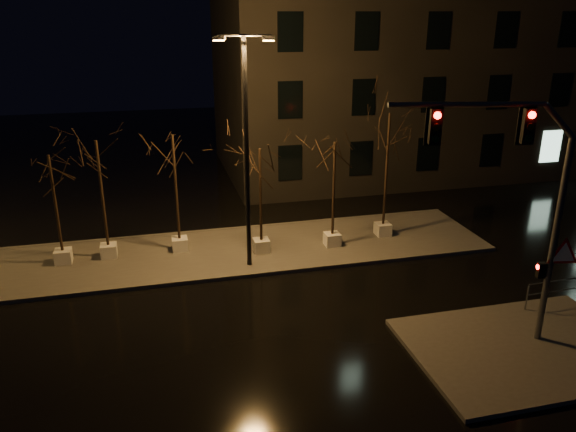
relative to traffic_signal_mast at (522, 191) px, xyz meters
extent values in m
plane|color=black|center=(-6.99, 2.92, -4.97)|extent=(90.00, 90.00, 0.00)
cube|color=#484641|center=(-6.99, 8.92, -4.89)|extent=(22.00, 5.00, 0.15)
cube|color=#484641|center=(0.51, -0.58, -4.89)|extent=(7.00, 5.00, 0.15)
cube|color=black|center=(7.01, 20.92, 2.53)|extent=(25.00, 12.00, 15.00)
cube|color=silver|center=(-13.90, 9.26, -4.54)|extent=(0.65, 0.65, 0.55)
cylinder|color=black|center=(-13.90, 9.26, -2.30)|extent=(0.11, 0.11, 3.93)
cube|color=silver|center=(-12.13, 9.40, -4.54)|extent=(0.65, 0.65, 0.55)
cylinder|color=black|center=(-12.13, 9.40, -2.08)|extent=(0.11, 0.11, 4.37)
cube|color=silver|center=(-9.23, 9.41, -4.54)|extent=(0.65, 0.65, 0.55)
cylinder|color=black|center=(-9.23, 9.41, -2.05)|extent=(0.11, 0.11, 4.44)
cube|color=silver|center=(-5.88, 8.41, -4.54)|extent=(0.65, 0.65, 0.55)
cylinder|color=black|center=(-5.88, 8.41, -2.31)|extent=(0.11, 0.11, 3.91)
cube|color=silver|center=(-2.76, 8.34, -4.54)|extent=(0.65, 0.65, 0.55)
cylinder|color=black|center=(-2.76, 8.34, -2.25)|extent=(0.11, 0.11, 4.03)
cube|color=silver|center=(-0.14, 8.94, -4.54)|extent=(0.65, 0.65, 0.55)
cylinder|color=black|center=(-0.14, 8.94, -1.77)|extent=(0.11, 0.11, 4.99)
cylinder|color=#55585C|center=(1.16, -0.25, -1.63)|extent=(0.19, 0.19, 6.37)
cylinder|color=#55585C|center=(-1.78, 0.40, 2.44)|extent=(4.18, 1.06, 0.15)
cube|color=black|center=(-0.08, 0.02, 1.86)|extent=(0.36, 0.30, 0.96)
cube|color=black|center=(-2.57, 0.57, 1.86)|extent=(0.36, 0.30, 0.96)
cube|color=black|center=(0.94, -0.20, -2.48)|extent=(0.27, 0.24, 0.48)
cone|color=red|center=(1.46, -0.37, -1.95)|extent=(1.08, 0.27, 1.10)
cylinder|color=black|center=(-6.61, 7.24, -0.41)|extent=(0.18, 0.18, 8.81)
cylinder|color=black|center=(-6.61, 7.24, 3.99)|extent=(1.87, 0.70, 0.09)
cube|color=#FFA032|center=(-7.45, 7.52, 3.86)|extent=(0.50, 0.37, 0.18)
cube|color=#FFA032|center=(-5.77, 6.96, 3.86)|extent=(0.50, 0.37, 0.18)
cylinder|color=#55585C|center=(1.92, 1.40, -4.37)|extent=(0.05, 0.05, 0.89)
cylinder|color=#55585C|center=(3.01, 1.42, -3.88)|extent=(2.18, 0.09, 0.04)
cylinder|color=#55585C|center=(3.01, 1.42, -4.27)|extent=(2.18, 0.09, 0.04)
camera|label=1|loc=(-10.06, -13.09, 4.79)|focal=35.00mm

